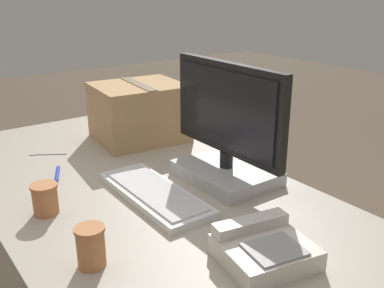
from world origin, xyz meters
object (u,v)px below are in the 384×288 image
paper_cup_left (45,199)px  pen_marker (57,174)px  monitor (227,137)px  desk_phone (264,249)px  spoon (43,154)px  paper_cup_right (91,247)px  cardboard_box (139,112)px  keyboard (155,193)px

paper_cup_left → pen_marker: paper_cup_left is taller
monitor → desk_phone: 0.49m
spoon → paper_cup_right: bearing=112.2°
monitor → spoon: 0.74m
pen_marker → paper_cup_right: bearing=10.9°
paper_cup_left → desk_phone: bearing=32.4°
paper_cup_left → paper_cup_right: bearing=0.1°
spoon → cardboard_box: 0.42m
desk_phone → cardboard_box: size_ratio=0.62×
desk_phone → paper_cup_right: bearing=-112.7°
paper_cup_left → spoon: paper_cup_left is taller
desk_phone → paper_cup_right: paper_cup_right is taller
paper_cup_right → spoon: paper_cup_right is taller
pen_marker → spoon: bearing=-163.5°
spoon → cardboard_box: size_ratio=0.34×
paper_cup_right → keyboard: bearing=125.6°
desk_phone → paper_cup_right: 0.40m
paper_cup_right → cardboard_box: (-0.73, 0.54, 0.07)m
paper_cup_left → cardboard_box: 0.69m
cardboard_box → pen_marker: 0.47m
desk_phone → spoon: desk_phone is taller
paper_cup_right → spoon: bearing=169.4°
keyboard → spoon: 0.59m
monitor → spoon: bearing=-144.3°
desk_phone → spoon: size_ratio=1.84×
monitor → paper_cup_right: (0.19, -0.57, -0.10)m
monitor → desk_phone: bearing=-29.1°
paper_cup_left → cardboard_box: (-0.42, 0.55, 0.07)m
cardboard_box → paper_cup_left: bearing=-52.7°
monitor → spoon: (-0.59, -0.42, -0.15)m
paper_cup_left → spoon: size_ratio=0.70×
desk_phone → monitor: bearing=161.3°
desk_phone → paper_cup_left: 0.63m
monitor → cardboard_box: size_ratio=1.31×
keyboard → desk_phone: size_ratio=1.88×
desk_phone → cardboard_box: (-0.95, 0.21, 0.09)m
desk_phone → cardboard_box: bearing=178.1°
keyboard → paper_cup_right: bearing=-53.9°
paper_cup_right → pen_marker: (-0.55, 0.12, -0.04)m
paper_cup_right → desk_phone: bearing=56.9°
keyboard → paper_cup_left: paper_cup_left is taller
paper_cup_right → monitor: bearing=108.9°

